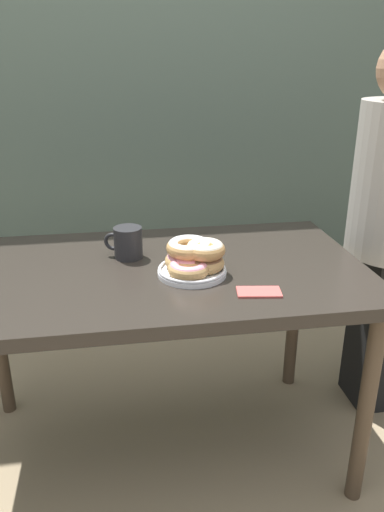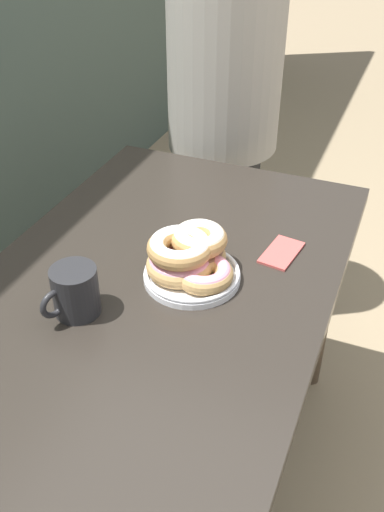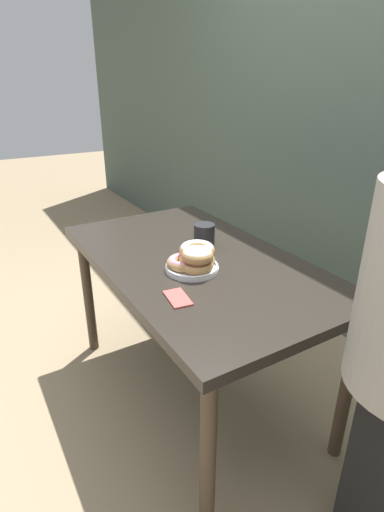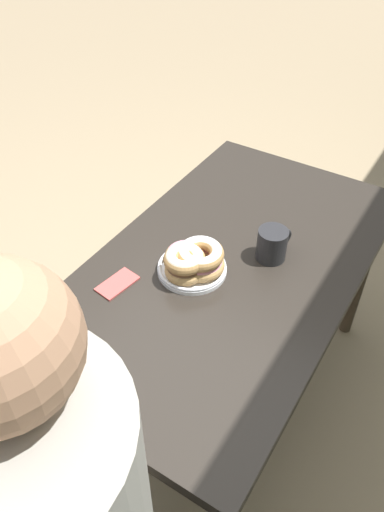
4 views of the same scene
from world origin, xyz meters
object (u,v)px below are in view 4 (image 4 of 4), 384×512
(coffee_mug, at_px, (272,244))
(napkin, at_px, (117,284))
(dining_table, at_px, (228,278))
(donut_plate, at_px, (192,261))

(coffee_mug, distance_m, napkin, 0.48)
(coffee_mug, xyz_separation_m, napkin, (0.35, -0.32, -0.05))
(napkin, bearing_deg, coffee_mug, 136.89)
(dining_table, distance_m, napkin, 0.35)
(coffee_mug, height_order, napkin, coffee_mug)
(dining_table, relative_size, donut_plate, 5.35)
(dining_table, xyz_separation_m, napkin, (0.26, -0.23, 0.08))
(dining_table, relative_size, coffee_mug, 10.37)
(dining_table, distance_m, donut_plate, 0.17)
(dining_table, height_order, napkin, napkin)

